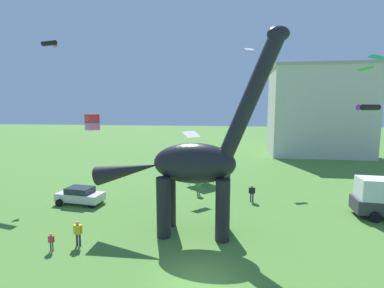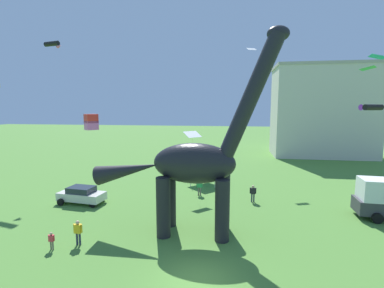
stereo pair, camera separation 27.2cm
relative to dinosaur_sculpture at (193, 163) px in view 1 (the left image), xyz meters
The scene contains 16 objects.
ground_plane 7.49m from the dinosaur_sculpture, 79.84° to the right, with size 240.00×240.00×0.00m, color #4C7F33.
dinosaur_sculpture is the anchor object (origin of this frame).
parked_sedan_left 12.61m from the dinosaur_sculpture, 158.41° to the left, with size 4.37×2.22×1.55m.
person_far_spectator 10.07m from the dinosaur_sculpture, 156.09° to the right, with size 0.43×0.19×1.15m.
person_strolling_adult 8.59m from the dinosaur_sculpture, 157.89° to the right, with size 0.61×0.27×1.63m.
person_watching_child 9.29m from the dinosaur_sculpture, 56.50° to the left, with size 0.60×0.27×1.61m.
person_near_flyer 9.19m from the dinosaur_sculpture, 93.86° to the left, with size 0.62×0.27×1.65m.
festival_canopy_tent 12.69m from the dinosaur_sculpture, 92.60° to the left, with size 3.15×3.15×3.00m.
kite_mid_left 14.80m from the dinosaur_sculpture, 19.03° to the left, with size 1.50×1.59×0.20m.
kite_mid_right 9.19m from the dinosaur_sculpture, 98.76° to the left, with size 1.95×1.93×2.15m.
kite_high_left 24.47m from the dinosaur_sculpture, 146.59° to the left, with size 2.00×1.84×0.57m.
kite_near_low 12.08m from the dinosaur_sculpture, 12.60° to the right, with size 0.86×1.04×0.20m.
kite_far_right 19.16m from the dinosaur_sculpture, 33.39° to the left, with size 2.07×2.07×0.59m.
kite_near_high 7.51m from the dinosaur_sculpture, 130.99° to the right, with size 0.79×0.79×0.80m.
kite_far_left 23.74m from the dinosaur_sculpture, 76.28° to the left, with size 1.43×1.21×0.41m.
background_building_block 39.24m from the dinosaur_sculpture, 61.53° to the left, with size 17.34×8.91×16.35m.
Camera 1 is at (1.36, -12.65, 8.75)m, focal length 25.45 mm.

